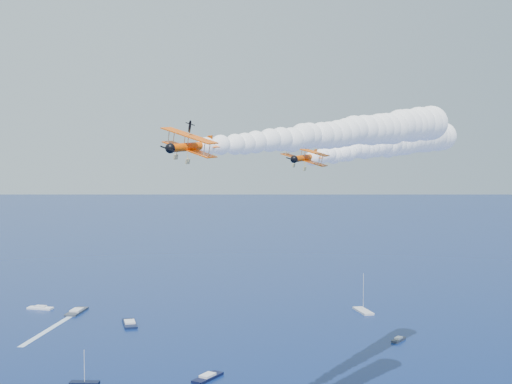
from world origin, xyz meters
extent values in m
cube|color=#323743|center=(-15.58, 175.71, 0.35)|extent=(8.98, 13.71, 0.70)
cube|color=black|center=(13.68, 91.20, 0.35)|extent=(9.39, 8.80, 0.70)
cube|color=white|center=(-28.16, 185.30, 0.35)|extent=(9.76, 7.46, 0.70)
cube|color=black|center=(-16.23, 95.95, 0.35)|extent=(7.56, 4.50, 0.70)
cube|color=#0E1633|center=(0.81, 152.59, 0.35)|extent=(4.40, 12.95, 0.70)
cube|color=silver|center=(83.60, 147.04, 0.35)|extent=(4.47, 11.91, 0.70)
cube|color=#2F333F|center=(76.96, 108.76, 0.35)|extent=(6.35, 5.53, 0.70)
cube|color=white|center=(-25.54, 152.18, 0.03)|extent=(16.66, 35.77, 0.04)
camera|label=1|loc=(-22.71, -72.52, 55.99)|focal=47.38mm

